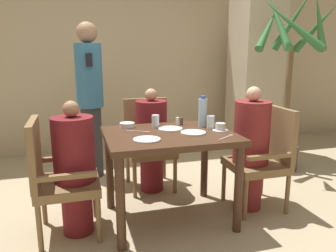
# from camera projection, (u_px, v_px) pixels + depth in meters

# --- Properties ---
(ground_plane) EXTENTS (16.00, 16.00, 0.00)m
(ground_plane) POSITION_uv_depth(u_px,v_px,m) (169.00, 218.00, 2.88)
(ground_plane) COLOR tan
(wall_back) EXTENTS (8.00, 0.06, 2.80)m
(wall_back) POSITION_uv_depth(u_px,v_px,m) (124.00, 54.00, 4.73)
(wall_back) COLOR tan
(wall_back) RESTS_ON ground_plane
(pillar_stone) EXTENTS (0.59, 0.59, 2.70)m
(pillar_stone) POSITION_uv_depth(u_px,v_px,m) (256.00, 58.00, 4.59)
(pillar_stone) COLOR #BCAD8E
(pillar_stone) RESTS_ON ground_plane
(dining_table) EXTENTS (1.06, 0.82, 0.77)m
(dining_table) POSITION_uv_depth(u_px,v_px,m) (169.00, 147.00, 2.74)
(dining_table) COLOR #422819
(dining_table) RESTS_ON ground_plane
(chair_left_side) EXTENTS (0.49, 0.48, 0.94)m
(chair_left_side) POSITION_uv_depth(u_px,v_px,m) (56.00, 175.00, 2.52)
(chair_left_side) COLOR brown
(chair_left_side) RESTS_ON ground_plane
(diner_in_left_chair) EXTENTS (0.32, 0.32, 1.07)m
(diner_in_left_chair) POSITION_uv_depth(u_px,v_px,m) (75.00, 167.00, 2.55)
(diner_in_left_chair) COLOR maroon
(diner_in_left_chair) RESTS_ON ground_plane
(chair_far_side) EXTENTS (0.48, 0.49, 0.94)m
(chair_far_side) POSITION_uv_depth(u_px,v_px,m) (148.00, 140.00, 3.51)
(chair_far_side) COLOR brown
(chair_far_side) RESTS_ON ground_plane
(diner_in_far_chair) EXTENTS (0.32, 0.32, 1.07)m
(diner_in_far_chair) POSITION_uv_depth(u_px,v_px,m) (151.00, 139.00, 3.37)
(diner_in_far_chair) COLOR maroon
(diner_in_far_chair) RESTS_ON ground_plane
(chair_right_side) EXTENTS (0.49, 0.48, 0.94)m
(chair_right_side) POSITION_uv_depth(u_px,v_px,m) (264.00, 155.00, 3.02)
(chair_right_side) COLOR brown
(chair_right_side) RESTS_ON ground_plane
(diner_in_right_chair) EXTENTS (0.32, 0.32, 1.14)m
(diner_in_right_chair) POSITION_uv_depth(u_px,v_px,m) (251.00, 148.00, 2.96)
(diner_in_right_chair) COLOR maroon
(diner_in_right_chair) RESTS_ON ground_plane
(standing_host) EXTENTS (0.30, 0.33, 1.75)m
(standing_host) POSITION_uv_depth(u_px,v_px,m) (90.00, 96.00, 3.68)
(standing_host) COLOR #2D2D33
(standing_host) RESTS_ON ground_plane
(potted_palm) EXTENTS (0.92, 0.94, 2.16)m
(potted_palm) POSITION_uv_depth(u_px,v_px,m) (289.00, 86.00, 3.87)
(potted_palm) COLOR #4C4238
(potted_palm) RESTS_ON ground_plane
(plate_main_left) EXTENTS (0.21, 0.21, 0.01)m
(plate_main_left) POSITION_uv_depth(u_px,v_px,m) (170.00, 129.00, 2.83)
(plate_main_left) COLOR white
(plate_main_left) RESTS_ON dining_table
(plate_main_right) EXTENTS (0.21, 0.21, 0.01)m
(plate_main_right) POSITION_uv_depth(u_px,v_px,m) (193.00, 133.00, 2.70)
(plate_main_right) COLOR white
(plate_main_right) RESTS_ON dining_table
(plate_dessert_center) EXTENTS (0.21, 0.21, 0.01)m
(plate_dessert_center) POSITION_uv_depth(u_px,v_px,m) (147.00, 139.00, 2.48)
(plate_dessert_center) COLOR white
(plate_dessert_center) RESTS_ON dining_table
(teacup_with_saucer) EXTENTS (0.13, 0.13, 0.07)m
(teacup_with_saucer) POSITION_uv_depth(u_px,v_px,m) (220.00, 128.00, 2.77)
(teacup_with_saucer) COLOR white
(teacup_with_saucer) RESTS_ON dining_table
(bowl_small) EXTENTS (0.13, 0.13, 0.04)m
(bowl_small) POSITION_uv_depth(u_px,v_px,m) (127.00, 125.00, 2.91)
(bowl_small) COLOR white
(bowl_small) RESTS_ON dining_table
(water_bottle) EXTENTS (0.08, 0.08, 0.28)m
(water_bottle) POSITION_uv_depth(u_px,v_px,m) (203.00, 112.00, 2.92)
(water_bottle) COLOR #A3C6DB
(water_bottle) RESTS_ON dining_table
(glass_tall_near) EXTENTS (0.07, 0.07, 0.11)m
(glass_tall_near) POSITION_uv_depth(u_px,v_px,m) (211.00, 122.00, 2.86)
(glass_tall_near) COLOR silver
(glass_tall_near) RESTS_ON dining_table
(glass_tall_mid) EXTENTS (0.07, 0.07, 0.11)m
(glass_tall_mid) POSITION_uv_depth(u_px,v_px,m) (155.00, 121.00, 2.90)
(glass_tall_mid) COLOR silver
(glass_tall_mid) RESTS_ON dining_table
(salt_shaker) EXTENTS (0.03, 0.03, 0.07)m
(salt_shaker) POSITION_uv_depth(u_px,v_px,m) (177.00, 121.00, 2.99)
(salt_shaker) COLOR white
(salt_shaker) RESTS_ON dining_table
(pepper_shaker) EXTENTS (0.03, 0.03, 0.07)m
(pepper_shaker) POSITION_uv_depth(u_px,v_px,m) (182.00, 121.00, 3.01)
(pepper_shaker) COLOR #4C3D2D
(pepper_shaker) RESTS_ON dining_table
(fork_beside_plate) EXTENTS (0.17, 0.12, 0.00)m
(fork_beside_plate) POSITION_uv_depth(u_px,v_px,m) (227.00, 137.00, 2.58)
(fork_beside_plate) COLOR silver
(fork_beside_plate) RESTS_ON dining_table
(knife_beside_plate) EXTENTS (0.19, 0.11, 0.00)m
(knife_beside_plate) POSITION_uv_depth(u_px,v_px,m) (139.00, 131.00, 2.76)
(knife_beside_plate) COLOR silver
(knife_beside_plate) RESTS_ON dining_table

